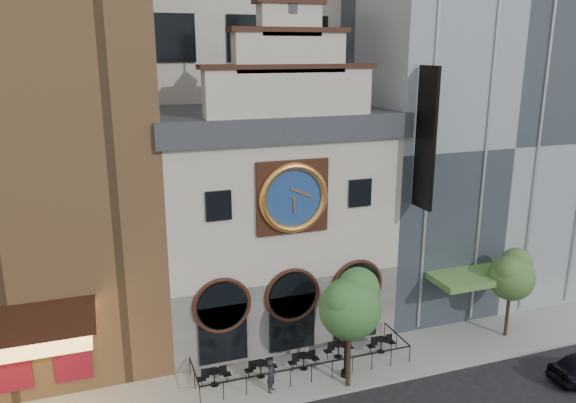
% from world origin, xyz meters
% --- Properties ---
extents(ground, '(120.00, 120.00, 0.00)m').
position_xyz_m(ground, '(0.00, 0.00, 0.00)').
color(ground, black).
rests_on(ground, ground).
extents(sidewalk, '(44.00, 5.00, 0.15)m').
position_xyz_m(sidewalk, '(0.00, 2.50, 0.07)').
color(sidewalk, gray).
rests_on(sidewalk, ground).
extents(clock_building, '(12.60, 8.78, 18.65)m').
position_xyz_m(clock_building, '(0.00, 7.82, 6.69)').
color(clock_building, '#605E5B').
rests_on(clock_building, ground).
extents(retail_building, '(14.00, 14.40, 20.00)m').
position_xyz_m(retail_building, '(12.99, 9.99, 10.14)').
color(retail_building, gray).
rests_on(retail_building, ground).
extents(cafe_railing, '(10.60, 2.60, 0.90)m').
position_xyz_m(cafe_railing, '(0.00, 2.50, 0.60)').
color(cafe_railing, black).
rests_on(cafe_railing, sidewalk).
extents(bistro_0, '(1.58, 0.68, 0.90)m').
position_xyz_m(bistro_0, '(-4.38, 2.48, 0.61)').
color(bistro_0, black).
rests_on(bistro_0, sidewalk).
extents(bistro_1, '(1.58, 0.68, 0.90)m').
position_xyz_m(bistro_1, '(-2.13, 2.43, 0.61)').
color(bistro_1, black).
rests_on(bistro_1, sidewalk).
extents(bistro_2, '(1.58, 0.68, 0.90)m').
position_xyz_m(bistro_2, '(0.06, 2.40, 0.61)').
color(bistro_2, black).
rests_on(bistro_2, sidewalk).
extents(bistro_3, '(1.58, 0.68, 0.90)m').
position_xyz_m(bistro_3, '(2.13, 2.83, 0.61)').
color(bistro_3, black).
rests_on(bistro_3, sidewalk).
extents(bistro_4, '(1.58, 0.68, 0.90)m').
position_xyz_m(bistro_4, '(4.43, 2.55, 0.61)').
color(bistro_4, black).
rests_on(bistro_4, sidewalk).
extents(pedestrian, '(0.66, 0.69, 1.59)m').
position_xyz_m(pedestrian, '(-2.01, 1.13, 0.94)').
color(pedestrian, black).
rests_on(pedestrian, sidewalk).
extents(lamppost, '(1.66, 0.75, 5.25)m').
position_xyz_m(lamppost, '(1.72, 1.13, 3.40)').
color(lamppost, black).
rests_on(lamppost, sidewalk).
extents(tree_left, '(2.95, 2.84, 5.67)m').
position_xyz_m(tree_left, '(1.56, 0.44, 4.31)').
color(tree_left, '#382619').
rests_on(tree_left, sidewalk).
extents(tree_right, '(2.55, 2.45, 4.91)m').
position_xyz_m(tree_right, '(11.81, 1.92, 3.75)').
color(tree_right, '#382619').
rests_on(tree_right, sidewalk).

